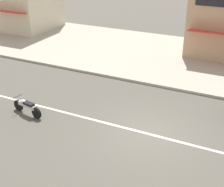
{
  "coord_description": "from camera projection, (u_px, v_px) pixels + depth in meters",
  "views": [
    {
      "loc": [
        3.55,
        -10.88,
        7.63
      ],
      "look_at": [
        -2.32,
        1.41,
        0.8
      ],
      "focal_mm": 50.0,
      "sensor_mm": 36.0,
      "label": 1
    }
  ],
  "objects": [
    {
      "name": "lane_centre_stripe",
      "position": [
        146.0,
        133.0,
        13.56
      ],
      "size": [
        50.4,
        0.14,
        0.01
      ],
      "primitive_type": "cube",
      "color": "silver",
      "rests_on": "ground"
    },
    {
      "name": "kerb_strip",
      "position": [
        195.0,
        61.0,
        21.36
      ],
      "size": [
        68.0,
        10.0,
        0.15
      ],
      "primitive_type": "cube",
      "color": "#ADA393",
      "rests_on": "ground"
    },
    {
      "name": "ground_plane",
      "position": [
        146.0,
        133.0,
        13.56
      ],
      "size": [
        160.0,
        160.0,
        0.0
      ],
      "primitive_type": "plane",
      "color": "#544F47"
    },
    {
      "name": "motorcycle_0",
      "position": [
        27.0,
        106.0,
        14.86
      ],
      "size": [
        1.84,
        0.6,
        0.8
      ],
      "color": "black",
      "rests_on": "ground"
    }
  ]
}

